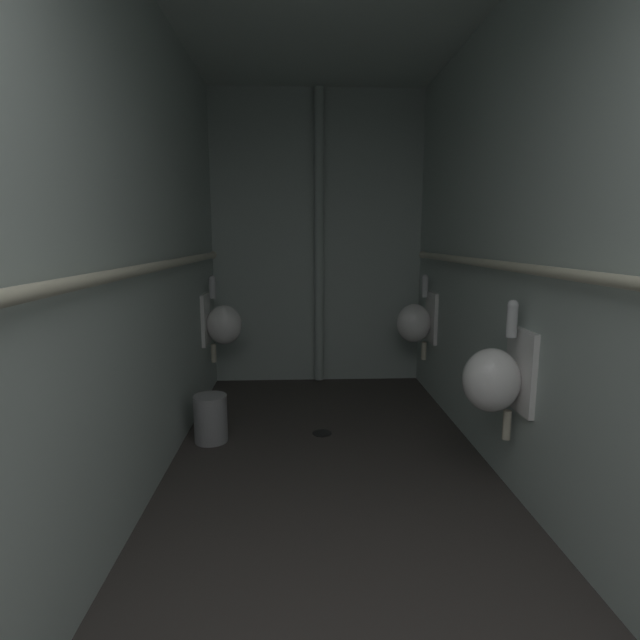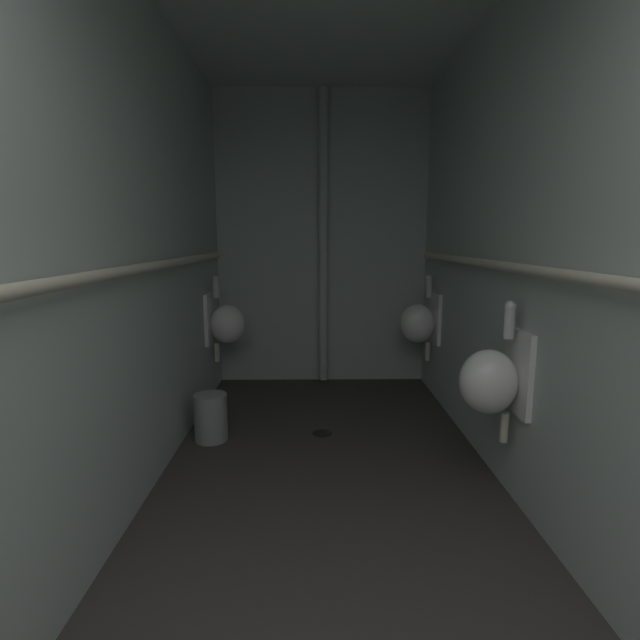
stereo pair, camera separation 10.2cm
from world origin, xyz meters
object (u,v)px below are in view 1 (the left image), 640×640
(urinal_right_mid, at_px, (495,378))
(urinal_left_mid, at_px, (222,323))
(waste_bin, at_px, (211,418))
(standpipe_back_wall, at_px, (319,240))
(floor_drain, at_px, (322,433))
(urinal_right_far, at_px, (416,322))

(urinal_right_mid, bearing_deg, urinal_left_mid, 134.45)
(urinal_right_mid, relative_size, waste_bin, 2.30)
(standpipe_back_wall, bearing_deg, floor_drain, -91.60)
(urinal_right_mid, xyz_separation_m, floor_drain, (-0.87, 0.90, -0.66))
(waste_bin, bearing_deg, standpipe_back_wall, 59.48)
(urinal_right_mid, distance_m, urinal_right_far, 1.73)
(urinal_left_mid, distance_m, waste_bin, 1.05)
(urinal_left_mid, height_order, floor_drain, urinal_left_mid)
(urinal_right_far, height_order, standpipe_back_wall, standpipe_back_wall)
(urinal_right_far, relative_size, floor_drain, 5.39)
(urinal_right_far, distance_m, floor_drain, 1.38)
(urinal_right_mid, bearing_deg, floor_drain, 134.15)
(urinal_right_far, xyz_separation_m, waste_bin, (-1.64, -0.93, -0.50))
(waste_bin, bearing_deg, urinal_right_mid, -25.95)
(urinal_right_mid, distance_m, standpipe_back_wall, 2.43)
(urinal_left_mid, height_order, urinal_right_far, same)
(urinal_right_mid, relative_size, floor_drain, 5.39)
(urinal_right_far, distance_m, waste_bin, 1.95)
(urinal_right_mid, bearing_deg, urinal_right_far, 90.00)
(standpipe_back_wall, relative_size, waste_bin, 8.20)
(floor_drain, xyz_separation_m, waste_bin, (-0.77, -0.10, 0.16))
(urinal_right_mid, height_order, standpipe_back_wall, standpipe_back_wall)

